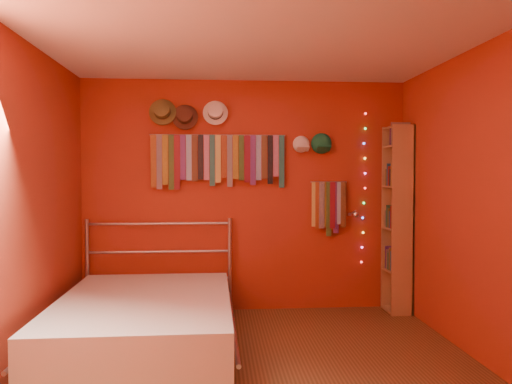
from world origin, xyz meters
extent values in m
plane|color=#51381C|center=(0.00, 0.00, 0.00)|extent=(3.50, 3.50, 0.00)
cube|color=maroon|center=(0.00, 1.75, 1.25)|extent=(3.50, 0.02, 2.50)
cube|color=maroon|center=(1.75, 0.00, 1.25)|extent=(0.02, 3.50, 2.50)
cube|color=maroon|center=(-1.75, 0.00, 1.25)|extent=(0.02, 3.50, 2.50)
cube|color=white|center=(0.00, 0.00, 2.50)|extent=(3.50, 3.50, 0.02)
cylinder|color=#ABAAAF|center=(-0.30, 1.70, 1.90)|extent=(1.45, 0.01, 0.01)
cube|color=brown|center=(-0.98, 1.69, 1.62)|extent=(0.06, 0.01, 0.56)
cube|color=navy|center=(-0.92, 1.68, 1.61)|extent=(0.06, 0.01, 0.58)
cube|color=olive|center=(-0.86, 1.68, 1.64)|extent=(0.06, 0.01, 0.53)
cube|color=#2D4C1E|center=(-0.80, 1.69, 1.61)|extent=(0.06, 0.01, 0.58)
cube|color=maroon|center=(-0.73, 1.68, 1.61)|extent=(0.06, 0.01, 0.58)
cube|color=#521B6D|center=(-0.67, 1.68, 1.66)|extent=(0.06, 0.01, 0.48)
cube|color=#7BA2DA|center=(-0.61, 1.69, 1.66)|extent=(0.06, 0.01, 0.49)
cube|color=#462717|center=(-0.55, 1.68, 1.66)|extent=(0.06, 0.01, 0.49)
cube|color=black|center=(-0.49, 1.68, 1.67)|extent=(0.06, 0.01, 0.48)
cube|color=#B3598E|center=(-0.42, 1.69, 1.66)|extent=(0.06, 0.01, 0.48)
cube|color=#1B5E5D|center=(-0.36, 1.68, 1.63)|extent=(0.06, 0.01, 0.55)
cube|color=#B8A649|center=(-0.30, 1.68, 1.65)|extent=(0.06, 0.01, 0.51)
cube|color=maroon|center=(-0.24, 1.69, 1.67)|extent=(0.06, 0.01, 0.46)
cube|color=navy|center=(-0.17, 1.68, 1.63)|extent=(0.06, 0.01, 0.55)
cube|color=olive|center=(-0.11, 1.68, 1.67)|extent=(0.06, 0.01, 0.47)
cube|color=#2A451B|center=(-0.05, 1.69, 1.66)|extent=(0.06, 0.01, 0.48)
cube|color=maroon|center=(0.01, 1.68, 1.65)|extent=(0.06, 0.01, 0.51)
cube|color=#3D1A6B|center=(0.07, 1.68, 1.64)|extent=(0.06, 0.01, 0.53)
cube|color=#6981BA|center=(0.14, 1.69, 1.66)|extent=(0.06, 0.01, 0.48)
cube|color=#4B3019|center=(0.20, 1.68, 1.67)|extent=(0.06, 0.01, 0.47)
cube|color=black|center=(0.26, 1.68, 1.64)|extent=(0.06, 0.01, 0.52)
cube|color=#A1507F|center=(0.32, 1.69, 1.68)|extent=(0.06, 0.01, 0.44)
cube|color=#1A5D57|center=(0.39, 1.68, 1.62)|extent=(0.06, 0.01, 0.57)
cylinder|color=#ABAAAF|center=(0.91, 1.70, 1.40)|extent=(0.40, 0.01, 0.01)
cube|color=gold|center=(0.75, 1.69, 1.16)|extent=(0.06, 0.01, 0.49)
cube|color=maroon|center=(0.79, 1.68, 1.14)|extent=(0.06, 0.01, 0.51)
cube|color=navy|center=(0.83, 1.68, 1.15)|extent=(0.06, 0.01, 0.51)
cube|color=olive|center=(0.87, 1.69, 1.15)|extent=(0.06, 0.01, 0.49)
cube|color=#2A4C1E|center=(0.91, 1.68, 1.10)|extent=(0.06, 0.01, 0.59)
cube|color=maroon|center=(0.95, 1.68, 1.15)|extent=(0.06, 0.01, 0.51)
cube|color=#391860|center=(0.99, 1.69, 1.12)|extent=(0.06, 0.01, 0.56)
cube|color=#6892BA|center=(1.03, 1.68, 1.17)|extent=(0.06, 0.01, 0.46)
cube|color=#452F17|center=(1.07, 1.68, 1.15)|extent=(0.06, 0.01, 0.50)
cylinder|color=brown|center=(-0.88, 1.69, 2.14)|extent=(0.29, 0.07, 0.28)
cylinder|color=brown|center=(-0.88, 1.64, 2.15)|extent=(0.17, 0.14, 0.19)
cylinder|color=#332314|center=(-0.88, 1.67, 2.15)|extent=(0.17, 0.06, 0.17)
cylinder|color=#472619|center=(-0.65, 1.69, 2.09)|extent=(0.27, 0.07, 0.27)
cylinder|color=#472619|center=(-0.65, 1.64, 2.10)|extent=(0.16, 0.14, 0.18)
cylinder|color=black|center=(-0.65, 1.67, 2.10)|extent=(0.17, 0.05, 0.17)
cylinder|color=white|center=(-0.33, 1.69, 2.14)|extent=(0.27, 0.07, 0.26)
cylinder|color=white|center=(-0.33, 1.64, 2.15)|extent=(0.16, 0.13, 0.17)
cylinder|color=black|center=(-0.33, 1.67, 2.15)|extent=(0.16, 0.05, 0.16)
ellipsoid|color=white|center=(0.60, 1.70, 1.81)|extent=(0.18, 0.14, 0.18)
cube|color=white|center=(0.60, 1.59, 1.75)|extent=(0.13, 0.10, 0.05)
ellipsoid|color=#197244|center=(0.82, 1.70, 1.82)|extent=(0.20, 0.15, 0.20)
cube|color=#197244|center=(0.82, 1.58, 1.76)|extent=(0.15, 0.11, 0.06)
sphere|color=#FF3333|center=(1.32, 1.71, 2.15)|extent=(0.02, 0.02, 0.02)
sphere|color=#33FF4C|center=(1.31, 1.71, 1.99)|extent=(0.02, 0.02, 0.02)
sphere|color=#4C66FF|center=(1.30, 1.71, 1.82)|extent=(0.02, 0.02, 0.02)
sphere|color=yellow|center=(1.31, 1.71, 1.66)|extent=(0.02, 0.02, 0.02)
sphere|color=#FF4CCC|center=(1.32, 1.71, 1.49)|extent=(0.02, 0.02, 0.02)
sphere|color=#FF3333|center=(1.32, 1.71, 1.33)|extent=(0.02, 0.02, 0.02)
sphere|color=#33FF4C|center=(1.30, 1.71, 1.17)|extent=(0.02, 0.02, 0.02)
sphere|color=#4C66FF|center=(1.29, 1.71, 1.00)|extent=(0.02, 0.02, 0.02)
sphere|color=yellow|center=(1.30, 1.71, 0.84)|extent=(0.02, 0.02, 0.02)
sphere|color=#FF4CCC|center=(1.29, 1.71, 0.68)|extent=(0.02, 0.02, 0.02)
sphere|color=#FF3333|center=(1.28, 1.71, 0.51)|extent=(0.02, 0.02, 0.02)
cylinder|color=#ABAAAF|center=(1.15, 1.73, 1.04)|extent=(0.03, 0.03, 0.03)
cylinder|color=#ABAAAF|center=(1.15, 1.62, 1.07)|extent=(0.01, 0.24, 0.08)
sphere|color=white|center=(1.15, 1.49, 1.06)|extent=(0.07, 0.07, 0.07)
cube|color=#AA884D|center=(1.62, 1.37, 1.00)|extent=(0.24, 0.02, 2.00)
cube|color=#AA884D|center=(1.62, 1.69, 1.00)|extent=(0.24, 0.02, 2.00)
cube|color=#AA884D|center=(1.74, 1.53, 1.00)|extent=(0.02, 0.34, 2.00)
cube|color=#AA884D|center=(1.62, 1.53, 0.02)|extent=(0.24, 0.32, 0.02)
cube|color=#AA884D|center=(1.62, 1.53, 0.45)|extent=(0.24, 0.32, 0.02)
cube|color=#AA884D|center=(1.62, 1.53, 0.90)|extent=(0.24, 0.32, 0.02)
cube|color=#AA884D|center=(1.62, 1.53, 1.35)|extent=(0.24, 0.32, 0.02)
cube|color=#AA884D|center=(1.62, 1.53, 1.78)|extent=(0.24, 0.32, 0.02)
cube|color=#AA884D|center=(1.62, 1.53, 1.98)|extent=(0.24, 0.32, 0.02)
cylinder|color=#ABAAAF|center=(-1.67, 1.65, 0.51)|extent=(0.04, 0.04, 1.02)
cylinder|color=#ABAAAF|center=(-0.18, 1.65, 0.51)|extent=(0.04, 0.04, 1.02)
cylinder|color=#ABAAAF|center=(-0.92, 1.65, 0.37)|extent=(1.50, 0.03, 0.03)
cylinder|color=#ABAAAF|center=(-0.92, 1.65, 0.66)|extent=(1.50, 0.03, 0.03)
cylinder|color=#ABAAAF|center=(-0.92, 1.65, 0.96)|extent=(1.50, 0.03, 0.03)
cube|color=beige|center=(-0.92, 0.58, 0.23)|extent=(1.45, 2.04, 0.41)
cylinder|color=#ABAAAF|center=(-1.67, 0.58, 0.21)|extent=(0.05, 2.03, 0.03)
cylinder|color=#ABAAAF|center=(-0.18, 0.58, 0.21)|extent=(0.05, 2.03, 0.03)
camera|label=1|loc=(-0.31, -3.67, 1.48)|focal=35.00mm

